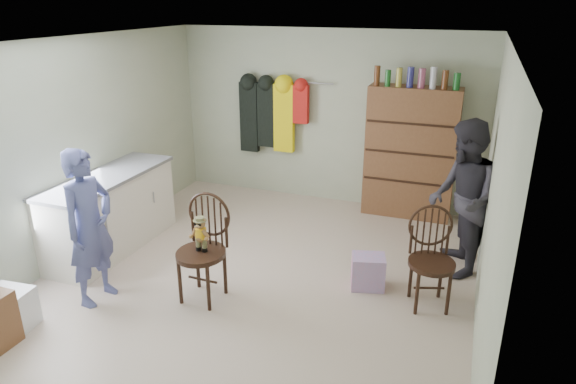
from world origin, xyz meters
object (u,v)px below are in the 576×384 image
at_px(counter, 111,212).
at_px(chair_front, 204,242).
at_px(dresser, 410,152).
at_px(chair_far, 431,254).

distance_m(counter, chair_front, 1.69).
distance_m(chair_front, dresser, 3.30).
xyz_separation_m(chair_front, chair_far, (2.14, 0.66, -0.07)).
bearing_deg(dresser, chair_far, -76.52).
height_order(chair_front, chair_far, chair_front).
height_order(counter, dresser, dresser).
bearing_deg(dresser, chair_front, -119.31).
distance_m(counter, dresser, 3.96).
xyz_separation_m(counter, chair_front, (1.59, -0.57, 0.14)).
xyz_separation_m(counter, dresser, (3.20, 2.30, 0.44)).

